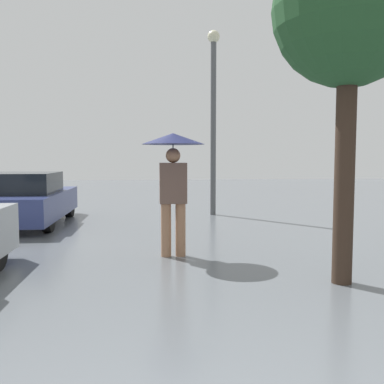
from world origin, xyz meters
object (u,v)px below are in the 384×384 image
(parked_car_farthest, at_px, (24,200))
(street_lamp, at_px, (213,106))
(tree, at_px, (349,14))
(pedestrian, at_px, (173,163))

(parked_car_farthest, distance_m, street_lamp, 5.47)
(tree, bearing_deg, parked_car_farthest, 135.13)
(tree, bearing_deg, street_lamp, 95.63)
(street_lamp, bearing_deg, pedestrian, -105.61)
(pedestrian, height_order, parked_car_farthest, pedestrian)
(parked_car_farthest, xyz_separation_m, tree, (5.38, -5.36, 2.73))
(tree, bearing_deg, pedestrian, 140.35)
(pedestrian, bearing_deg, tree, -39.65)
(pedestrian, bearing_deg, street_lamp, 74.39)
(tree, xyz_separation_m, street_lamp, (-0.66, 6.64, -0.31))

